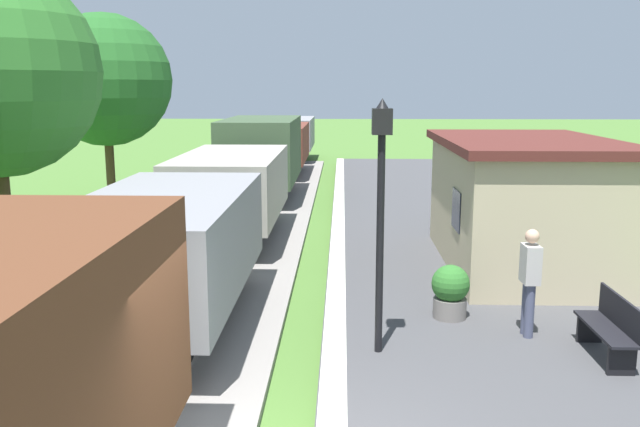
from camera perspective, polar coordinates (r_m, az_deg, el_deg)
The scene contains 8 objects.
freight_train at distance 20.38m, azimuth -6.30°, elevation 3.39°, with size 2.50×39.20×2.72m.
station_hut at distance 15.04m, azimuth 16.91°, elevation 0.92°, with size 3.50×5.80×2.78m.
bench_near_hut at distance 10.57m, azimuth 23.57°, elevation -8.83°, with size 0.42×1.50×0.91m.
bench_down_platform at distance 19.81m, azimuth 13.15°, elevation 0.67°, with size 0.42×1.50×0.91m.
person_waiting at distance 10.90m, azimuth 17.45°, elevation -5.28°, with size 0.25×0.39×1.71m.
potted_planter at distance 11.54m, azimuth 11.05°, elevation -6.48°, with size 0.64×0.64×0.92m.
lamp_post_near at distance 9.47m, azimuth 5.23°, elevation 2.81°, with size 0.28×0.28×3.70m.
tree_field_left at distance 22.45m, azimuth -17.85°, elevation 10.76°, with size 4.15×4.15×6.38m.
Camera 1 is at (0.50, -6.14, 4.11)m, focal length 37.53 mm.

